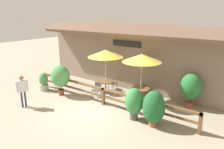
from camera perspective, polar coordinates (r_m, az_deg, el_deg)
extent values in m
plane|color=#9E937F|center=(11.44, -5.65, -9.48)|extent=(60.00, 60.00, 0.00)
cube|color=gray|center=(14.07, 5.72, 3.12)|extent=(14.00, 0.40, 3.60)
cube|color=brown|center=(13.30, 4.71, 11.46)|extent=(14.28, 1.48, 0.70)
cube|color=black|center=(13.89, 3.80, 8.03)|extent=(2.09, 0.04, 0.38)
cube|color=brown|center=(11.83, -2.34, -3.84)|extent=(10.40, 0.14, 0.11)
cube|color=brown|center=(11.98, -2.32, -5.73)|extent=(10.40, 0.10, 0.09)
cube|color=brown|center=(15.56, -17.19, -1.33)|extent=(0.14, 0.14, 0.95)
cube|color=brown|center=(11.98, -2.32, -5.73)|extent=(0.14, 0.14, 0.95)
cube|color=brown|center=(9.88, 22.05, -11.88)|extent=(0.14, 0.14, 0.95)
cylinder|color=#B7B2A8|center=(13.48, -1.66, -0.07)|extent=(0.06, 0.06, 2.37)
cone|color=#EAD64C|center=(13.18, -1.70, 5.53)|extent=(2.17, 2.17, 0.43)
sphere|color=#B2ADA3|center=(13.14, -1.71, 6.45)|extent=(0.07, 0.07, 0.07)
cylinder|color=brown|center=(13.61, -1.64, -1.83)|extent=(1.01, 1.01, 0.05)
cylinder|color=#333333|center=(13.73, -1.63, -3.37)|extent=(0.07, 0.07, 0.73)
cylinder|color=#333333|center=(13.85, -1.62, -4.73)|extent=(0.55, 0.55, 0.03)
cube|color=#514C47|center=(13.16, -4.09, -4.01)|extent=(0.49, 0.49, 0.05)
cube|color=#514C47|center=(13.24, -3.69, -2.84)|extent=(0.40, 0.11, 0.40)
cylinder|color=#2D2D2D|center=(13.17, -5.20, -5.04)|extent=(0.04, 0.04, 0.40)
cylinder|color=#2D2D2D|center=(12.99, -3.77, -5.32)|extent=(0.04, 0.04, 0.40)
cylinder|color=#2D2D2D|center=(13.48, -4.36, -4.53)|extent=(0.04, 0.04, 0.40)
cylinder|color=#2D2D2D|center=(13.30, -2.95, -4.79)|extent=(0.04, 0.04, 0.40)
cube|color=#514C47|center=(14.37, 0.17, -2.23)|extent=(0.43, 0.43, 0.05)
cube|color=#514C47|center=(14.15, -0.28, -1.56)|extent=(0.40, 0.04, 0.40)
cylinder|color=#2D2D2D|center=(14.48, 1.22, -3.02)|extent=(0.04, 0.04, 0.40)
cylinder|color=#2D2D2D|center=(14.69, 0.00, -2.74)|extent=(0.04, 0.04, 0.40)
cylinder|color=#2D2D2D|center=(14.19, 0.34, -3.42)|extent=(0.04, 0.04, 0.40)
cylinder|color=#2D2D2D|center=(14.40, -0.89, -3.13)|extent=(0.04, 0.04, 0.40)
cylinder|color=#B7B2A8|center=(12.28, 7.58, -1.81)|extent=(0.06, 0.06, 2.37)
cone|color=#EAD64C|center=(11.94, 7.81, 4.31)|extent=(2.17, 2.17, 0.43)
sphere|color=#B2ADA3|center=(11.90, 7.85, 5.32)|extent=(0.07, 0.07, 0.07)
cylinder|color=brown|center=(12.41, 7.51, -3.73)|extent=(1.01, 1.01, 0.05)
cylinder|color=#333333|center=(12.55, 7.44, -5.39)|extent=(0.07, 0.07, 0.73)
cylinder|color=#333333|center=(12.68, 7.39, -6.86)|extent=(0.55, 0.55, 0.03)
cube|color=#514C47|center=(11.90, 5.35, -6.23)|extent=(0.48, 0.48, 0.05)
cube|color=#514C47|center=(11.98, 5.73, -4.93)|extent=(0.40, 0.09, 0.40)
cylinder|color=#2D2D2D|center=(11.89, 4.11, -7.38)|extent=(0.04, 0.04, 0.40)
cylinder|color=#2D2D2D|center=(11.76, 5.81, -7.70)|extent=(0.04, 0.04, 0.40)
cylinder|color=#2D2D2D|center=(12.22, 4.85, -6.75)|extent=(0.04, 0.04, 0.40)
cylinder|color=#2D2D2D|center=(12.08, 6.51, -7.06)|extent=(0.04, 0.04, 0.40)
cube|color=#514C47|center=(13.22, 8.89, -4.06)|extent=(0.45, 0.45, 0.05)
cube|color=#514C47|center=(12.98, 8.60, -3.37)|extent=(0.40, 0.07, 0.40)
cylinder|color=#2D2D2D|center=(13.40, 9.92, -4.86)|extent=(0.04, 0.04, 0.40)
cylinder|color=#2D2D2D|center=(13.53, 8.44, -4.57)|extent=(0.04, 0.04, 0.40)
cylinder|color=#2D2D2D|center=(13.07, 9.28, -5.37)|extent=(0.04, 0.04, 0.40)
cylinder|color=#2D2D2D|center=(13.21, 7.76, -5.07)|extent=(0.04, 0.04, 0.40)
cylinder|color=#564C47|center=(10.58, 5.69, -10.58)|extent=(0.39, 0.39, 0.37)
cylinder|color=#564C47|center=(10.51, 5.71, -9.79)|extent=(0.42, 0.42, 0.04)
ellipsoid|color=#338442|center=(10.28, 5.80, -6.95)|extent=(0.88, 0.79, 1.28)
cylinder|color=#B7AD99|center=(14.90, -17.31, -3.22)|extent=(0.55, 0.55, 0.39)
cylinder|color=#B7AD99|center=(14.85, -17.37, -2.57)|extent=(0.59, 0.59, 0.04)
ellipsoid|color=#4C934C|center=(14.74, -17.49, -1.17)|extent=(0.61, 0.55, 0.85)
cylinder|color=#9E4C33|center=(10.13, 10.63, -12.40)|extent=(0.37, 0.37, 0.26)
cylinder|color=#9E4C33|center=(10.08, 10.66, -11.84)|extent=(0.40, 0.40, 0.04)
ellipsoid|color=#1E5B2D|center=(9.79, 10.86, -8.39)|extent=(1.00, 0.90, 1.52)
cylinder|color=brown|center=(13.80, -13.11, -4.50)|extent=(0.33, 0.33, 0.36)
cylinder|color=brown|center=(13.74, -13.15, -3.86)|extent=(0.36, 0.36, 0.04)
cylinder|color=brown|center=(13.67, -13.20, -2.99)|extent=(0.06, 0.06, 0.40)
ellipsoid|color=#4C934C|center=(13.48, -13.38, -0.36)|extent=(1.22, 1.09, 1.34)
cylinder|color=#9E4C33|center=(12.50, 19.51, -7.38)|extent=(0.41, 0.41, 0.29)
cylinder|color=#9E4C33|center=(12.46, 19.57, -6.86)|extent=(0.44, 0.44, 0.04)
cylinder|color=brown|center=(12.37, 19.66, -5.89)|extent=(0.07, 0.07, 0.42)
ellipsoid|color=#287033|center=(12.15, 19.95, -2.94)|extent=(1.10, 0.99, 1.38)
cylinder|color=#2D334C|center=(12.62, -21.69, -5.93)|extent=(0.10, 0.10, 0.88)
cylinder|color=#2D334C|center=(12.59, -22.46, -6.07)|extent=(0.10, 0.10, 0.88)
cube|color=silver|center=(12.36, -22.43, -2.76)|extent=(0.36, 0.52, 0.62)
cylinder|color=silver|center=(12.41, -21.23, -2.56)|extent=(0.08, 0.08, 0.59)
cylinder|color=silver|center=(12.32, -23.65, -2.96)|extent=(0.08, 0.08, 0.59)
sphere|color=#9E704C|center=(12.24, -22.65, -0.80)|extent=(0.24, 0.24, 0.24)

